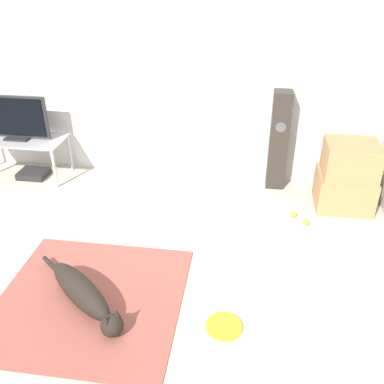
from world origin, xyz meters
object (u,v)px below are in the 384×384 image
object	(u,v)px
floor_speaker	(279,141)
tv	(15,118)
tv_stand	(20,143)
tennis_ball_by_boxes	(306,222)
frisbee	(224,326)
dog	(84,294)
game_console	(34,174)
cardboard_box_lower	(344,190)
cardboard_box_upper	(351,159)
tennis_ball_near_speaker	(293,214)

from	to	relation	value
floor_speaker	tv	xyz separation A→B (m)	(-3.02, -0.18, 0.17)
tv_stand	tennis_ball_by_boxes	xyz separation A→B (m)	(3.32, -0.63, -0.40)
frisbee	tv	distance (m)	3.42
dog	floor_speaker	world-z (taller)	floor_speaker
tv	game_console	xyz separation A→B (m)	(0.11, -0.02, -0.70)
cardboard_box_lower	tv_stand	bearing A→B (deg)	177.16
dog	tv_stand	world-z (taller)	tv_stand
frisbee	tennis_ball_by_boxes	distance (m)	1.63
dog	tv	bearing A→B (deg)	126.69
tennis_ball_by_boxes	game_console	size ratio (longest dim) A/B	0.20
frisbee	floor_speaker	size ratio (longest dim) A/B	0.24
frisbee	tv_stand	world-z (taller)	tv_stand
tv_stand	tennis_ball_by_boxes	size ratio (longest dim) A/B	16.08
frisbee	tv	size ratio (longest dim) A/B	0.34
tv_stand	cardboard_box_upper	bearing A→B (deg)	-3.02
frisbee	tv_stand	size ratio (longest dim) A/B	0.26
frisbee	floor_speaker	world-z (taller)	floor_speaker
dog	cardboard_box_lower	distance (m)	2.89
cardboard_box_upper	floor_speaker	bearing A→B (deg)	152.39
tv_stand	tv	world-z (taller)	tv
dog	cardboard_box_lower	size ratio (longest dim) A/B	1.62
cardboard_box_upper	tv_stand	size ratio (longest dim) A/B	0.50
cardboard_box_lower	tennis_ball_near_speaker	distance (m)	0.64
dog	tennis_ball_by_boxes	distance (m)	2.28
cardboard_box_lower	cardboard_box_upper	bearing A→B (deg)	-71.14
frisbee	tv_stand	distance (m)	3.37
dog	tennis_ball_near_speaker	size ratio (longest dim) A/B	14.19
tennis_ball_by_boxes	tv_stand	bearing A→B (deg)	169.23
floor_speaker	cardboard_box_upper	bearing A→B (deg)	-27.61
tv_stand	game_console	xyz separation A→B (m)	(0.11, -0.02, -0.39)
tennis_ball_near_speaker	cardboard_box_lower	bearing A→B (deg)	30.52
dog	cardboard_box_upper	xyz separation A→B (m)	(2.22, 1.84, 0.43)
game_console	tv	bearing A→B (deg)	169.30
cardboard_box_lower	game_console	distance (m)	3.63
cardboard_box_lower	dog	bearing A→B (deg)	-140.19
cardboard_box_upper	tennis_ball_near_speaker	xyz separation A→B (m)	(-0.54, -0.30, -0.52)
tv	tennis_ball_near_speaker	world-z (taller)	tv
floor_speaker	tennis_ball_near_speaker	xyz separation A→B (m)	(0.18, -0.68, -0.53)
tv_stand	tennis_ball_near_speaker	distance (m)	3.26
frisbee	tennis_ball_near_speaker	size ratio (longest dim) A/B	4.12
cardboard_box_lower	tennis_ball_by_boxes	bearing A→B (deg)	-132.81
frisbee	tv	world-z (taller)	tv
dog	game_console	distance (m)	2.46
game_console	floor_speaker	bearing A→B (deg)	3.84
cardboard_box_lower	game_console	world-z (taller)	cardboard_box_lower
dog	frisbee	size ratio (longest dim) A/B	3.44
frisbee	floor_speaker	bearing A→B (deg)	79.68
tv	tennis_ball_by_boxes	distance (m)	3.45
tennis_ball_by_boxes	frisbee	bearing A→B (deg)	-115.99
dog	tennis_ball_by_boxes	world-z (taller)	dog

